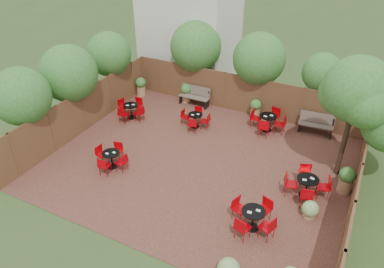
% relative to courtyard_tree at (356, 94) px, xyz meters
% --- Properties ---
extents(ground, '(80.00, 80.00, 0.00)m').
position_rel_courtyard_tree_xyz_m(ground, '(-5.22, -1.91, -3.56)').
color(ground, '#354F23').
rests_on(ground, ground).
extents(courtyard_paving, '(12.00, 10.00, 0.02)m').
position_rel_courtyard_tree_xyz_m(courtyard_paving, '(-5.22, -1.91, -3.55)').
color(courtyard_paving, '#3A1C17').
rests_on(courtyard_paving, ground).
extents(fence_back, '(12.00, 0.08, 2.00)m').
position_rel_courtyard_tree_xyz_m(fence_back, '(-5.22, 3.09, -2.56)').
color(fence_back, '#4E2F1D').
rests_on(fence_back, ground).
extents(fence_left, '(0.08, 10.00, 2.00)m').
position_rel_courtyard_tree_xyz_m(fence_left, '(-11.22, -1.91, -2.56)').
color(fence_left, '#4E2F1D').
rests_on(fence_left, ground).
extents(fence_right, '(0.08, 10.00, 2.00)m').
position_rel_courtyard_tree_xyz_m(fence_right, '(0.78, -1.91, -2.56)').
color(fence_right, '#4E2F1D').
rests_on(fence_right, ground).
extents(neighbour_building, '(5.00, 4.00, 8.00)m').
position_rel_courtyard_tree_xyz_m(neighbour_building, '(-9.72, 6.09, 0.44)').
color(neighbour_building, beige).
rests_on(neighbour_building, ground).
extents(overhang_foliage, '(15.52, 10.73, 2.69)m').
position_rel_courtyard_tree_xyz_m(overhang_foliage, '(-7.84, 0.89, -0.83)').
color(overhang_foliage, '#2D6B22').
rests_on(overhang_foliage, ground).
extents(courtyard_tree, '(2.64, 2.54, 4.91)m').
position_rel_courtyard_tree_xyz_m(courtyard_tree, '(0.00, 0.00, 0.00)').
color(courtyard_tree, black).
rests_on(courtyard_tree, courtyard_paving).
extents(park_bench_left, '(1.65, 0.54, 1.02)m').
position_rel_courtyard_tree_xyz_m(park_bench_left, '(-7.73, 2.73, -3.01)').
color(park_bench_left, brown).
rests_on(park_bench_left, courtyard_paving).
extents(park_bench_right, '(1.62, 0.65, 0.98)m').
position_rel_courtyard_tree_xyz_m(park_bench_right, '(-1.40, 2.72, -3.03)').
color(park_bench_right, brown).
rests_on(park_bench_right, courtyard_paving).
extents(bistro_tables, '(10.69, 7.91, 0.92)m').
position_rel_courtyard_tree_xyz_m(bistro_tables, '(-4.77, -1.23, -3.10)').
color(bistro_tables, black).
rests_on(bistro_tables, courtyard_paving).
extents(planters, '(11.89, 4.43, 1.09)m').
position_rel_courtyard_tree_xyz_m(planters, '(-5.64, 1.58, -2.97)').
color(planters, '#A27951').
rests_on(planters, courtyard_paving).
extents(low_shrubs, '(2.27, 4.23, 0.72)m').
position_rel_courtyard_tree_xyz_m(low_shrubs, '(-1.09, -5.33, -3.22)').
color(low_shrubs, '#A27951').
rests_on(low_shrubs, courtyard_paving).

